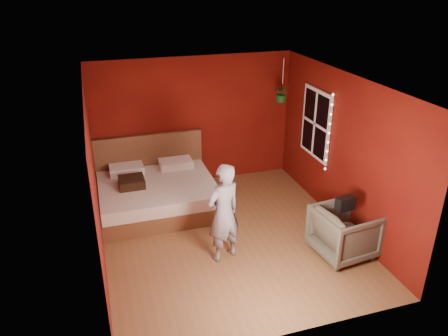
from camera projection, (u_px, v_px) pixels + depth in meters
floor at (228, 237)px, 7.28m from camera, size 4.50×4.50×0.00m
room_walls at (228, 143)px, 6.59m from camera, size 4.04×4.54×2.62m
window at (316, 124)px, 7.98m from camera, size 0.05×0.97×1.27m
fairy_lights at (329, 133)px, 7.51m from camera, size 0.04×0.04×1.45m
bed at (157, 192)px, 8.12m from camera, size 2.12×1.80×1.16m
person at (224, 213)px, 6.45m from camera, size 0.67×0.55×1.57m
armchair at (344, 232)px, 6.70m from camera, size 0.95×0.93×0.78m
handbag at (345, 203)px, 6.51m from camera, size 0.30×0.18×0.20m
throw_pillow at (132, 182)px, 7.79m from camera, size 0.44×0.44×0.16m
hanging_plant at (282, 93)px, 8.20m from camera, size 0.39×0.37×0.82m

